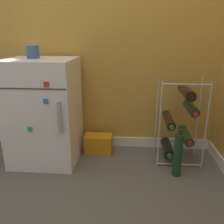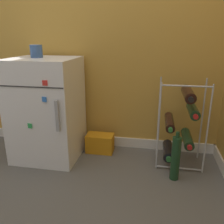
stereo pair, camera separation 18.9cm
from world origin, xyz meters
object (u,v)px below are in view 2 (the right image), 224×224
at_px(soda_box, 100,143).
at_px(mini_fridge, 47,109).
at_px(wine_rack, 181,124).
at_px(fridge_top_cup, 36,51).
at_px(loose_bottle_floor, 176,158).

bearing_deg(soda_box, mini_fridge, -162.18).
distance_m(wine_rack, fridge_top_cup, 1.26).
distance_m(mini_fridge, fridge_top_cup, 0.47).
distance_m(wine_rack, soda_box, 0.73).
bearing_deg(fridge_top_cup, wine_rack, 1.55).
xyz_separation_m(wine_rack, fridge_top_cup, (-1.14, -0.03, 0.54)).
xyz_separation_m(mini_fridge, fridge_top_cup, (-0.05, 0.02, 0.47)).
xyz_separation_m(mini_fridge, loose_bottle_floor, (1.04, -0.18, -0.25)).
bearing_deg(fridge_top_cup, loose_bottle_floor, -10.33).
xyz_separation_m(wine_rack, soda_box, (-0.67, 0.09, -0.26)).
height_order(soda_box, loose_bottle_floor, loose_bottle_floor).
height_order(mini_fridge, fridge_top_cup, fridge_top_cup).
xyz_separation_m(soda_box, fridge_top_cup, (-0.47, -0.12, 0.80)).
distance_m(soda_box, loose_bottle_floor, 0.71).
bearing_deg(wine_rack, fridge_top_cup, -178.45).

